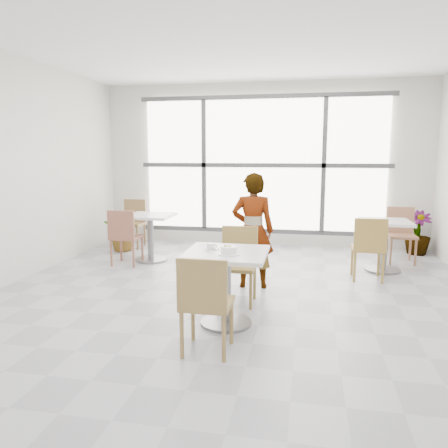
% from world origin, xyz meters
% --- Properties ---
extents(floor, '(7.00, 7.00, 0.00)m').
position_xyz_m(floor, '(0.00, 0.00, 0.00)').
color(floor, '#9E9EA5').
rests_on(floor, ground).
extents(ceiling, '(7.00, 7.00, 0.00)m').
position_xyz_m(ceiling, '(0.00, 0.00, 3.00)').
color(ceiling, white).
rests_on(ceiling, ground).
extents(wall_back, '(6.00, 0.00, 6.00)m').
position_xyz_m(wall_back, '(0.00, 3.50, 1.50)').
color(wall_back, silver).
rests_on(wall_back, ground).
extents(wall_front, '(6.00, 0.00, 6.00)m').
position_xyz_m(wall_front, '(0.00, -3.50, 1.50)').
color(wall_front, silver).
rests_on(wall_front, ground).
extents(window, '(4.60, 0.07, 2.52)m').
position_xyz_m(window, '(0.00, 3.44, 1.50)').
color(window, white).
rests_on(window, ground).
extents(main_table, '(0.80, 0.80, 0.75)m').
position_xyz_m(main_table, '(0.05, -0.46, 0.52)').
color(main_table, silver).
rests_on(main_table, ground).
extents(chair_near, '(0.42, 0.42, 0.87)m').
position_xyz_m(chair_near, '(0.01, -1.17, 0.50)').
color(chair_near, '#9E7E46').
rests_on(chair_near, ground).
extents(chair_far, '(0.42, 0.42, 0.87)m').
position_xyz_m(chair_far, '(0.06, 0.26, 0.50)').
color(chair_far, olive).
rests_on(chair_far, ground).
extents(oatmeal_bowl, '(0.21, 0.21, 0.10)m').
position_xyz_m(oatmeal_bowl, '(0.10, -0.58, 0.79)').
color(oatmeal_bowl, white).
rests_on(oatmeal_bowl, main_table).
extents(coffee_cup, '(0.16, 0.13, 0.07)m').
position_xyz_m(coffee_cup, '(-0.11, -0.41, 0.78)').
color(coffee_cup, silver).
rests_on(coffee_cup, main_table).
extents(person, '(0.57, 0.40, 1.48)m').
position_xyz_m(person, '(0.16, 0.83, 0.74)').
color(person, black).
rests_on(person, ground).
extents(bg_table_left, '(0.70, 0.70, 0.75)m').
position_xyz_m(bg_table_left, '(-1.63, 1.91, 0.49)').
color(bg_table_left, white).
rests_on(bg_table_left, ground).
extents(bg_table_right, '(0.70, 0.70, 0.75)m').
position_xyz_m(bg_table_right, '(1.95, 1.97, 0.49)').
color(bg_table_right, silver).
rests_on(bg_table_right, ground).
extents(bg_chair_left_near, '(0.42, 0.42, 0.87)m').
position_xyz_m(bg_chair_left_near, '(-1.91, 1.53, 0.50)').
color(bg_chair_left_near, '#8C5543').
rests_on(bg_chair_left_near, ground).
extents(bg_chair_left_far, '(0.42, 0.42, 0.87)m').
position_xyz_m(bg_chair_left_far, '(-2.34, 2.90, 0.50)').
color(bg_chair_left_far, olive).
rests_on(bg_chair_left_far, ground).
extents(bg_chair_right_near, '(0.42, 0.42, 0.87)m').
position_xyz_m(bg_chair_right_near, '(1.66, 1.39, 0.50)').
color(bg_chair_right_near, olive).
rests_on(bg_chair_right_near, ground).
extents(bg_chair_right_far, '(0.42, 0.42, 0.87)m').
position_xyz_m(bg_chair_right_far, '(2.30, 2.61, 0.50)').
color(bg_chair_right_far, '#9B684D').
rests_on(bg_chair_right_far, ground).
extents(plant_left, '(0.76, 0.69, 0.72)m').
position_xyz_m(plant_left, '(-2.35, 2.52, 0.36)').
color(plant_left, '#587E48').
rests_on(plant_left, ground).
extents(plant_right, '(0.44, 0.44, 0.75)m').
position_xyz_m(plant_right, '(2.70, 3.20, 0.38)').
color(plant_right, '#518D46').
rests_on(plant_right, ground).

